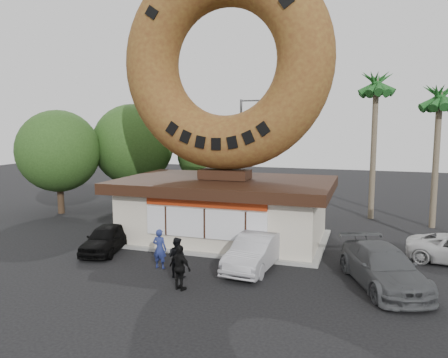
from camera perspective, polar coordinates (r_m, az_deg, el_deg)
ground at (r=18.45m, az=-5.82°, el=-12.49°), size 90.00×90.00×0.00m
donut_shop at (r=23.38m, az=0.12°, el=-3.71°), size 11.20×7.20×3.80m
giant_donut at (r=23.17m, az=0.14°, el=15.04°), size 11.11×2.83×11.11m
tree_west at (r=33.32m, az=-11.77°, el=4.41°), size 6.00×6.00×7.65m
tree_mid at (r=32.85m, az=-1.62°, el=3.44°), size 5.20×5.20×6.63m
tree_far at (r=32.02m, az=-20.81°, el=3.42°), size 5.60×5.60×7.14m
palm_near at (r=29.91m, az=19.26°, el=11.08°), size 2.60×2.60×9.75m
palm_far at (r=28.61m, az=26.33°, el=9.06°), size 2.60×2.60×8.75m
street_lamp at (r=33.12m, az=2.47°, el=4.27°), size 2.11×0.20×8.00m
person_left at (r=19.22m, az=-8.41°, el=-8.99°), size 0.64×0.43×1.73m
person_center at (r=18.11m, az=-6.19°, el=-10.12°), size 0.91×0.78×1.65m
person_right at (r=16.73m, az=-5.76°, el=-11.46°), size 1.09×0.73×1.73m
car_black at (r=22.21m, az=-15.16°, el=-7.50°), size 2.27×4.07×1.31m
car_silver at (r=19.08m, az=4.04°, el=-9.48°), size 1.93×4.55×1.46m
car_grey at (r=18.09m, az=20.07°, el=-10.76°), size 3.90×5.66×1.52m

